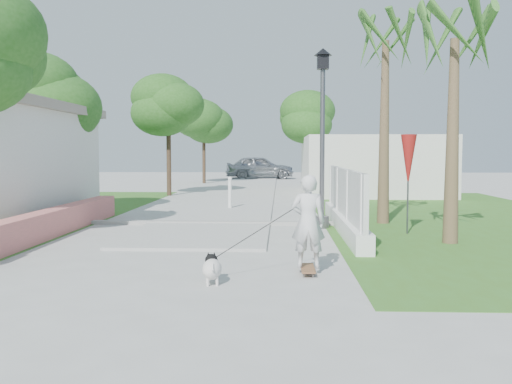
{
  "coord_description": "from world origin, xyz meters",
  "views": [
    {
      "loc": [
        1.86,
        -8.71,
        1.89
      ],
      "look_at": [
        1.38,
        2.62,
        1.1
      ],
      "focal_mm": 40.0,
      "sensor_mm": 36.0,
      "label": 1
    }
  ],
  "objects_px": {
    "patio_umbrella": "(408,161)",
    "parked_car": "(260,167)",
    "street_lamp": "(322,131)",
    "dog": "(212,268)",
    "skateboarder": "(273,229)",
    "bollard": "(230,192)"
  },
  "relations": [
    {
      "from": "patio_umbrella",
      "to": "parked_car",
      "type": "relative_size",
      "value": 0.48
    },
    {
      "from": "street_lamp",
      "to": "parked_car",
      "type": "bearing_deg",
      "value": 95.43
    },
    {
      "from": "dog",
      "to": "street_lamp",
      "type": "bearing_deg",
      "value": 62.57
    },
    {
      "from": "dog",
      "to": "parked_car",
      "type": "xyz_separation_m",
      "value": [
        -0.48,
        32.42,
        0.59
      ]
    },
    {
      "from": "skateboarder",
      "to": "dog",
      "type": "bearing_deg",
      "value": 36.78
    },
    {
      "from": "street_lamp",
      "to": "skateboarder",
      "type": "relative_size",
      "value": 2.64
    },
    {
      "from": "bollard",
      "to": "parked_car",
      "type": "height_order",
      "value": "parked_car"
    },
    {
      "from": "patio_umbrella",
      "to": "parked_car",
      "type": "distance_m",
      "value": 27.63
    },
    {
      "from": "skateboarder",
      "to": "street_lamp",
      "type": "bearing_deg",
      "value": -98.73
    },
    {
      "from": "street_lamp",
      "to": "patio_umbrella",
      "type": "distance_m",
      "value": 2.27
    },
    {
      "from": "street_lamp",
      "to": "patio_umbrella",
      "type": "bearing_deg",
      "value": -27.76
    },
    {
      "from": "street_lamp",
      "to": "dog",
      "type": "xyz_separation_m",
      "value": [
        -2.02,
        -6.15,
        -2.19
      ]
    },
    {
      "from": "patio_umbrella",
      "to": "street_lamp",
      "type": "bearing_deg",
      "value": 152.24
    },
    {
      "from": "patio_umbrella",
      "to": "parked_car",
      "type": "xyz_separation_m",
      "value": [
        -4.4,
        27.27,
        -0.86
      ]
    },
    {
      "from": "street_lamp",
      "to": "parked_car",
      "type": "distance_m",
      "value": 26.43
    },
    {
      "from": "skateboarder",
      "to": "parked_car",
      "type": "relative_size",
      "value": 0.35
    },
    {
      "from": "parked_car",
      "to": "dog",
      "type": "bearing_deg",
      "value": 172.91
    },
    {
      "from": "patio_umbrella",
      "to": "dog",
      "type": "xyz_separation_m",
      "value": [
        -3.92,
        -5.15,
        -1.45
      ]
    },
    {
      "from": "parked_car",
      "to": "street_lamp",
      "type": "bearing_deg",
      "value": 177.5
    },
    {
      "from": "patio_umbrella",
      "to": "parked_car",
      "type": "height_order",
      "value": "patio_umbrella"
    },
    {
      "from": "bollard",
      "to": "parked_car",
      "type": "distance_m",
      "value": 21.77
    },
    {
      "from": "parked_car",
      "to": "skateboarder",
      "type": "bearing_deg",
      "value": 174.51
    }
  ]
}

